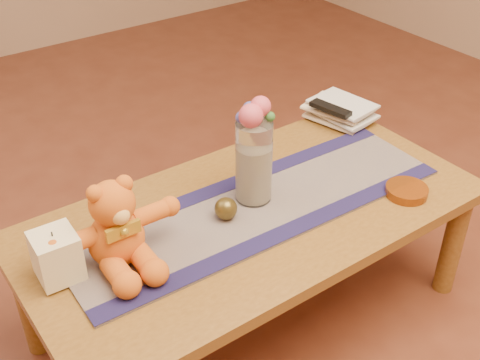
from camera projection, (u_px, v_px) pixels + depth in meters
floor at (252, 315)px, 2.10m from camera, size 5.50×5.50×0.00m
coffee_table_top at (253, 215)px, 1.86m from camera, size 1.40×0.70×0.04m
table_leg_fr at (453, 243)px, 2.10m from camera, size 0.07×0.07×0.41m
table_leg_bl at (28, 301)px, 1.87m from camera, size 0.07×0.07×0.41m
table_leg_br at (336, 168)px, 2.49m from camera, size 0.07×0.07×0.41m
persian_runner at (258, 207)px, 1.85m from camera, size 1.21×0.38×0.01m
runner_border_near at (287, 231)px, 1.75m from camera, size 1.20×0.09×0.00m
runner_border_far at (231, 184)px, 1.95m from camera, size 1.20×0.09×0.00m
teddy_bear at (114, 223)px, 1.59m from camera, size 0.36×0.30×0.24m
pillar_candle at (57, 256)px, 1.56m from camera, size 0.11×0.11×0.13m
candle_wick at (52, 234)px, 1.52m from camera, size 0.00×0.00×0.01m
glass_vase at (254, 162)px, 1.81m from camera, size 0.11×0.11×0.26m
potpourri_fill at (254, 173)px, 1.84m from camera, size 0.09×0.09×0.18m
rose_left at (251, 116)px, 1.70m from camera, size 0.07×0.07×0.07m
rose_right at (261, 106)px, 1.73m from camera, size 0.06×0.06×0.06m
blue_flower_back at (250, 109)px, 1.75m from camera, size 0.04×0.04×0.04m
blue_flower_side at (242, 117)px, 1.73m from camera, size 0.04×0.04×0.04m
leaf_sprig at (270, 117)px, 1.74m from camera, size 0.03×0.03×0.03m
bronze_ball at (226, 209)px, 1.78m from camera, size 0.09×0.09×0.07m
book_bottom at (327, 126)px, 2.26m from camera, size 0.22×0.26×0.02m
book_lower at (329, 121)px, 2.25m from camera, size 0.19×0.24×0.02m
book_upper at (326, 117)px, 2.23m from camera, size 0.23×0.26×0.02m
book_top at (329, 112)px, 2.23m from camera, size 0.20×0.25×0.02m
tv_remote at (330, 109)px, 2.21m from camera, size 0.08×0.17×0.02m
amber_dish at (407, 191)px, 1.91m from camera, size 0.14×0.14×0.03m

